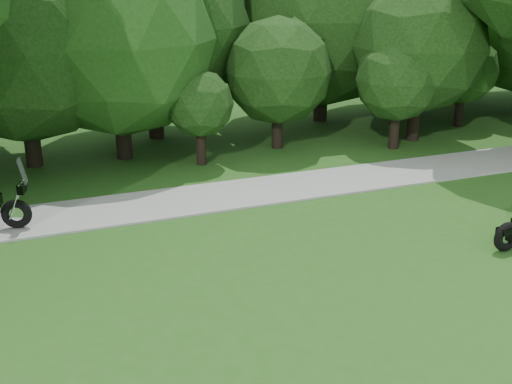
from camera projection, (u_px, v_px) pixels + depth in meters
ground at (468, 333)px, 10.88m from camera, size 100.00×100.00×0.00m
walkway at (280, 188)px, 17.89m from camera, size 60.00×2.20×0.06m
tree_line at (217, 31)px, 22.72m from camera, size 38.47×12.40×7.66m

